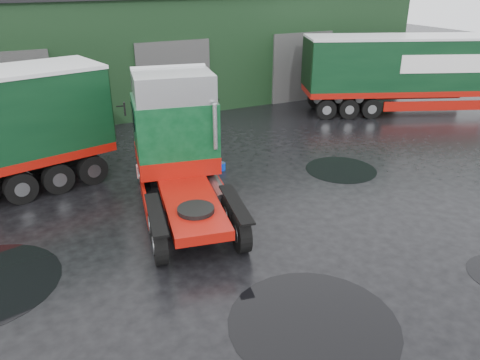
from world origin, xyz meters
name	(u,v)px	position (x,y,z in m)	size (l,w,h in m)	color
ground	(275,251)	(0.00, 0.00, 0.00)	(100.00, 100.00, 0.00)	black
warehouse	(141,43)	(2.00, 20.00, 3.16)	(32.40, 12.40, 6.30)	black
hero_tractor	(184,153)	(-1.47, 3.09, 2.17)	(2.97, 7.00, 4.35)	#0C401F
lorry_right	(417,74)	(14.22, 9.00, 2.09)	(2.75, 15.89, 4.18)	silver
wash_bucket	(221,166)	(1.11, 6.08, 0.15)	(0.32, 0.32, 0.30)	#0831B3
tree_back_b	(200,16)	(10.00, 30.00, 3.75)	(4.40, 4.40, 7.50)	black
puddle_0	(313,323)	(-0.73, -2.96, 0.00)	(3.88, 3.88, 0.01)	black
puddle_1	(341,169)	(5.39, 3.97, 0.00)	(2.80, 2.80, 0.01)	black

